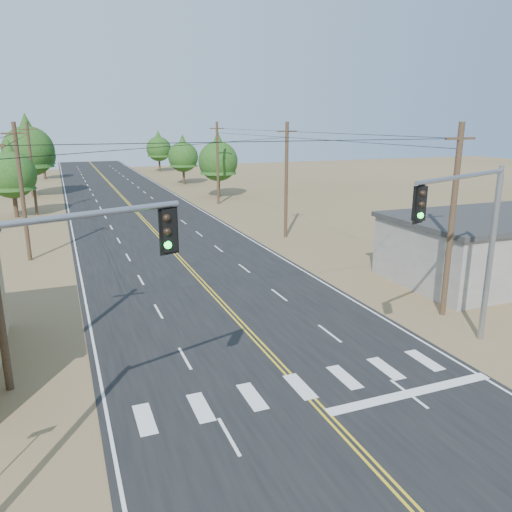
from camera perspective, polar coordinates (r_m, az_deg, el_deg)
road at (r=39.69m, az=-9.26°, el=0.34°), size 15.00×200.00×0.02m
building_right at (r=36.73m, az=26.58°, el=0.91°), size 15.00×8.00×4.00m
utility_pole_left_mid at (r=39.95m, az=-25.19°, el=6.67°), size 1.80×0.30×10.00m
utility_pole_left_far at (r=59.82m, az=-24.24°, el=9.13°), size 1.80×0.30×10.00m
utility_pole_right_near at (r=27.38m, az=21.48°, el=3.79°), size 1.80×0.30×10.00m
utility_pole_right_mid at (r=43.96m, az=3.48°, el=8.71°), size 1.80×0.30×10.00m
utility_pole_right_far at (r=62.57m, az=-4.41°, el=10.60°), size 1.80×0.30×10.00m
signal_mast_left at (r=13.08m, az=-25.71°, el=-7.03°), size 6.20×2.38×8.00m
signal_mast_right at (r=22.93m, az=23.61°, el=2.61°), size 6.66×2.73×8.15m
tree_left_near at (r=59.26m, az=-26.20°, el=8.83°), size 4.98×4.98×8.31m
tree_left_mid at (r=75.11m, az=-24.61°, el=11.36°), size 6.69×6.69×11.16m
tree_left_far at (r=98.01m, az=-23.21°, el=10.68°), size 4.37×4.37×7.29m
tree_right_near at (r=68.25m, az=-4.37°, el=11.20°), size 5.28×5.28×8.81m
tree_right_mid at (r=83.52m, az=-8.35°, el=11.48°), size 4.84×4.84×8.06m
tree_right_far at (r=106.55m, az=-11.07°, el=12.20°), size 4.99×4.99×8.31m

